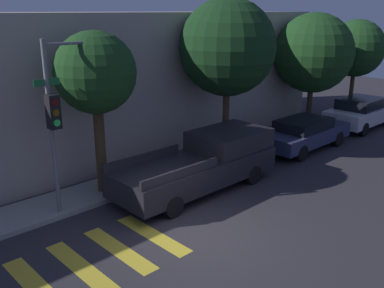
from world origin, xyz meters
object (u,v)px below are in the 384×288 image
Objects in this scene: sedan_near_corner at (304,133)px; tree_midblock at (227,48)px; tree_far_end at (314,53)px; sedan_middle at (360,112)px; pickup_truck at (204,162)px; tree_behind_truck at (356,48)px; tree_near_corner at (95,74)px; traffic_light_pole at (67,99)px.

tree_midblock reaches higher than sedan_near_corner.
sedan_near_corner is at bearing -150.71° from tree_far_end.
sedan_middle is 0.77× the size of tree_far_end.
pickup_truck reaches higher than sedan_middle.
tree_behind_truck reaches higher than sedan_middle.
tree_far_end is at bearing 134.60° from sedan_middle.
tree_far_end reaches higher than tree_near_corner.
traffic_light_pole is 13.03m from tree_far_end.
tree_behind_truck is (7.45, 1.80, 2.89)m from sedan_near_corner.
sedan_near_corner is 4.97m from sedan_middle.
tree_midblock is (2.98, 1.80, 3.35)m from pickup_truck.
sedan_middle is 8.76m from tree_midblock.
sedan_middle is (4.97, -0.00, 0.08)m from sedan_near_corner.
sedan_middle is 0.69× the size of tree_midblock.
tree_behind_truck reaches higher than tree_near_corner.
tree_far_end is at bearing 11.20° from pickup_truck.
traffic_light_pole is 0.86× the size of pickup_truck.
tree_behind_truck is at bearing 1.75° from traffic_light_pole.
sedan_middle is 4.16m from tree_behind_truck.
tree_near_corner is at bearing 180.00° from tree_midblock.
pickup_truck is 1.11× the size of tree_behind_truck.
tree_midblock is at bearing 167.13° from sedan_middle.
tree_behind_truck is at bearing 35.89° from sedan_middle.
sedan_near_corner is 8.19m from tree_behind_truck.
tree_near_corner reaches higher than pickup_truck.
pickup_truck is at bearing -168.80° from tree_far_end.
tree_behind_truck is at bearing -0.00° from tree_far_end.
traffic_light_pole is at bearing 175.10° from sedan_middle.
tree_midblock reaches higher than tree_far_end.
sedan_near_corner is 0.82× the size of tree_far_end.
tree_far_end reaches higher than pickup_truck.
tree_midblock is at bearing 180.00° from tree_behind_truck.
tree_midblock is 1.18× the size of tree_behind_truck.
tree_behind_truck is (16.04, 0.00, -0.19)m from tree_near_corner.
traffic_light_pole is 17.28m from tree_behind_truck.
tree_far_end is (3.20, 1.80, 2.92)m from sedan_near_corner.
sedan_near_corner is 4.89m from tree_midblock.
traffic_light_pole reaches higher than sedan_middle.
tree_near_corner is (-13.56, 1.80, 3.00)m from sedan_middle.
pickup_truck is 13.72m from tree_behind_truck.
pickup_truck is 1.04× the size of tree_far_end.
traffic_light_pole is 10.24m from sedan_near_corner.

